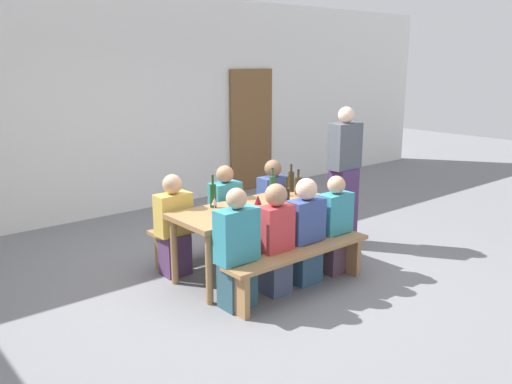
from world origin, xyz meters
TOP-DOWN VIEW (x-y plane):
  - ground_plane at (0.00, 0.00)m, footprint 24.00×24.00m
  - back_wall at (0.00, 3.19)m, footprint 14.00×0.20m
  - wooden_door at (2.43, 3.05)m, footprint 0.90×0.06m
  - tasting_table at (0.00, 0.00)m, footprint 1.82×0.74m
  - bench_near at (0.00, -0.67)m, footprint 1.72×0.30m
  - bench_far at (0.00, 0.67)m, footprint 1.72×0.30m
  - wine_bottle_0 at (0.45, 0.24)m, footprint 0.07×0.07m
  - wine_bottle_1 at (0.72, 0.23)m, footprint 0.07×0.07m
  - wine_bottle_2 at (-0.38, 0.24)m, footprint 0.07×0.07m
  - wine_bottle_3 at (0.67, 0.06)m, footprint 0.07×0.07m
  - wine_bottle_4 at (0.19, -0.27)m, footprint 0.07×0.07m
  - wine_glass_0 at (-0.17, -0.23)m, footprint 0.08×0.08m
  - wine_glass_1 at (-0.47, 0.09)m, footprint 0.06×0.06m
  - seated_guest_near_0 at (-0.66, -0.52)m, footprint 0.40×0.24m
  - seated_guest_near_1 at (-0.19, -0.52)m, footprint 0.33×0.24m
  - seated_guest_near_2 at (0.22, -0.52)m, footprint 0.39×0.24m
  - seated_guest_near_3 at (0.66, -0.52)m, footprint 0.37×0.24m
  - seated_guest_far_0 at (-0.69, 0.52)m, footprint 0.37×0.24m
  - seated_guest_far_1 at (-0.02, 0.52)m, footprint 0.34×0.24m
  - seated_guest_far_2 at (0.70, 0.52)m, footprint 0.35×0.24m
  - standing_host at (1.43, 0.03)m, footprint 0.41×0.24m

SIDE VIEW (x-z plane):
  - ground_plane at x=0.00m, z-range 0.00..0.00m
  - bench_near at x=0.00m, z-range 0.12..0.57m
  - bench_far at x=0.00m, z-range 0.12..0.57m
  - seated_guest_near_3 at x=0.66m, z-range -0.03..1.04m
  - seated_guest_far_2 at x=0.70m, z-range -0.02..1.06m
  - seated_guest_far_0 at x=-0.69m, z-range -0.03..1.07m
  - seated_guest_far_1 at x=-0.02m, z-range -0.03..1.08m
  - seated_guest_near_2 at x=0.22m, z-range -0.02..1.08m
  - seated_guest_near_0 at x=-0.66m, z-range -0.03..1.11m
  - seated_guest_near_1 at x=-0.19m, z-range -0.01..1.10m
  - tasting_table at x=0.00m, z-range 0.29..1.04m
  - standing_host at x=1.43m, z-range -0.03..1.68m
  - wine_glass_1 at x=-0.47m, z-range 0.78..0.93m
  - wine_bottle_3 at x=0.67m, z-range 0.71..1.01m
  - wine_bottle_0 at x=0.45m, z-range 0.71..1.02m
  - wine_bottle_4 at x=0.19m, z-range 0.70..1.03m
  - wine_bottle_1 at x=0.72m, z-range 0.71..1.03m
  - wine_bottle_2 at x=-0.38m, z-range 0.71..1.05m
  - wine_glass_0 at x=-0.17m, z-range 0.79..0.98m
  - wooden_door at x=2.43m, z-range 0.00..2.10m
  - back_wall at x=0.00m, z-range 0.00..3.20m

